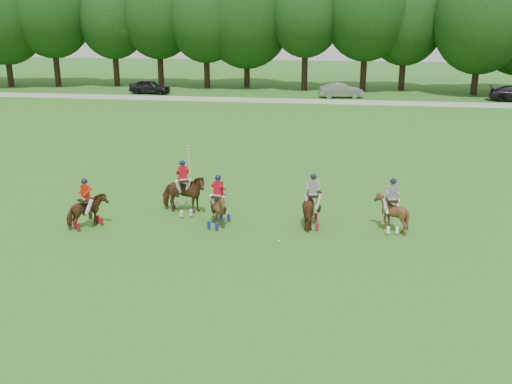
# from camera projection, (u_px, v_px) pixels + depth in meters

# --- Properties ---
(ground) EXTENTS (180.00, 180.00, 0.00)m
(ground) POSITION_uv_depth(u_px,v_px,m) (217.00, 262.00, 20.73)
(ground) COLOR #2D6C1E
(ground) RESTS_ON ground
(tree_line) EXTENTS (117.98, 14.32, 14.75)m
(tree_line) POSITION_uv_depth(u_px,v_px,m) (309.00, 16.00, 63.50)
(tree_line) COLOR black
(tree_line) RESTS_ON ground
(boundary_rail) EXTENTS (120.00, 0.10, 0.44)m
(boundary_rail) POSITION_uv_depth(u_px,v_px,m) (298.00, 101.00, 56.49)
(boundary_rail) COLOR white
(boundary_rail) RESTS_ON ground
(car_left) EXTENTS (4.61, 2.14, 1.53)m
(car_left) POSITION_uv_depth(u_px,v_px,m) (150.00, 87.00, 62.90)
(car_left) COLOR black
(car_left) RESTS_ON ground
(car_mid) EXTENTS (4.79, 2.31, 1.51)m
(car_mid) POSITION_uv_depth(u_px,v_px,m) (341.00, 90.00, 59.98)
(car_mid) COLOR gray
(car_mid) RESTS_ON ground
(polo_red_a) EXTENTS (1.66, 1.79, 2.15)m
(polo_red_a) POSITION_uv_depth(u_px,v_px,m) (87.00, 210.00, 23.82)
(polo_red_a) COLOR #432311
(polo_red_a) RESTS_ON ground
(polo_red_b) EXTENTS (2.21, 2.08, 3.00)m
(polo_red_b) POSITION_uv_depth(u_px,v_px,m) (184.00, 194.00, 25.52)
(polo_red_b) COLOR #432311
(polo_red_b) RESTS_ON ground
(polo_red_c) EXTENTS (1.56, 1.67, 2.25)m
(polo_red_c) POSITION_uv_depth(u_px,v_px,m) (219.00, 208.00, 24.00)
(polo_red_c) COLOR #432311
(polo_red_c) RESTS_ON ground
(polo_stripe_a) EXTENTS (1.20, 1.97, 2.31)m
(polo_stripe_a) POSITION_uv_depth(u_px,v_px,m) (312.00, 208.00, 23.97)
(polo_stripe_a) COLOR #432311
(polo_stripe_a) RESTS_ON ground
(polo_stripe_b) EXTENTS (1.40, 1.53, 2.25)m
(polo_stripe_b) POSITION_uv_depth(u_px,v_px,m) (391.00, 212.00, 23.52)
(polo_stripe_b) COLOR #432311
(polo_stripe_b) RESTS_ON ground
(polo_ball) EXTENTS (0.09, 0.09, 0.09)m
(polo_ball) POSITION_uv_depth(u_px,v_px,m) (279.00, 241.00, 22.52)
(polo_ball) COLOR white
(polo_ball) RESTS_ON ground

